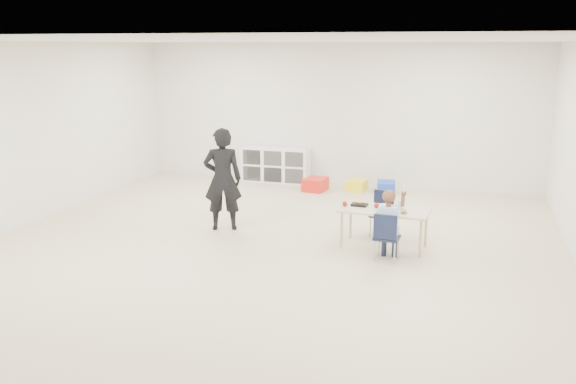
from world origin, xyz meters
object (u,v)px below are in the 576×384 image
(table, at_px, (384,228))
(child, at_px, (388,223))
(chair_near, at_px, (387,237))
(cubby_shelf, at_px, (276,165))
(adult, at_px, (223,179))

(table, height_order, child, child)
(chair_near, xyz_separation_m, cubby_shelf, (-2.84, 4.11, 0.02))
(chair_near, distance_m, adult, 2.71)
(adult, bearing_deg, child, 143.98)
(table, height_order, cubby_shelf, cubby_shelf)
(table, height_order, adult, adult)
(table, relative_size, cubby_shelf, 0.89)
(cubby_shelf, height_order, adult, adult)
(chair_near, bearing_deg, table, 106.09)
(chair_near, height_order, adult, adult)
(child, bearing_deg, adult, 168.67)
(chair_near, xyz_separation_m, adult, (-2.58, 0.71, 0.45))
(table, xyz_separation_m, chair_near, (0.11, -0.53, 0.05))
(chair_near, relative_size, cubby_shelf, 0.47)
(chair_near, distance_m, child, 0.19)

